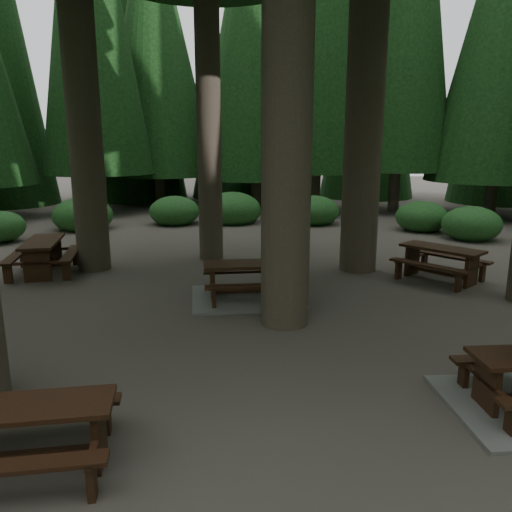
# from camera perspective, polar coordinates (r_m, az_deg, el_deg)

# --- Properties ---
(ground) EXTENTS (80.00, 80.00, 0.00)m
(ground) POSITION_cam_1_polar(r_m,az_deg,el_deg) (8.86, -2.05, -7.84)
(ground) COLOR #534B43
(ground) RESTS_ON ground
(picnic_table_b) EXTENTS (2.05, 2.28, 0.82)m
(picnic_table_b) POSITION_cam_1_polar(r_m,az_deg,el_deg) (13.10, -23.16, 0.46)
(picnic_table_b) COLOR black
(picnic_table_b) RESTS_ON ground
(picnic_table_c) EXTENTS (2.60, 2.32, 0.76)m
(picnic_table_c) POSITION_cam_1_polar(r_m,az_deg,el_deg) (10.18, -1.03, -3.55)
(picnic_table_c) COLOR gray
(picnic_table_c) RESTS_ON ground
(picnic_table_d) EXTENTS (2.32, 2.27, 0.78)m
(picnic_table_d) POSITION_cam_1_polar(r_m,az_deg,el_deg) (12.24, 20.40, -0.25)
(picnic_table_d) COLOR black
(picnic_table_d) RESTS_ON ground
(picnic_table_e) EXTENTS (1.88, 1.66, 0.69)m
(picnic_table_e) POSITION_cam_1_polar(r_m,az_deg,el_deg) (5.54, -24.41, -17.33)
(picnic_table_e) COLOR black
(picnic_table_e) RESTS_ON ground
(shrub_ring) EXTENTS (23.86, 24.64, 1.49)m
(shrub_ring) POSITION_cam_1_polar(r_m,az_deg,el_deg) (9.36, 2.89, -4.10)
(shrub_ring) COLOR #1B5122
(shrub_ring) RESTS_ON ground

